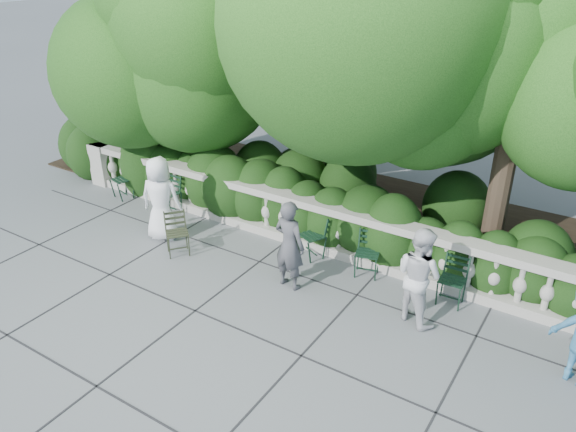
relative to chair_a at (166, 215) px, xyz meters
The scene contains 13 objects.
ground 3.58m from the chair_a, 21.39° to the right, with size 90.00×90.00×0.00m, color #595C61.
balustrade 3.41m from the chair_a, ahead, with size 12.00×0.44×1.00m.
shrub_hedge 3.74m from the chair_a, 26.93° to the left, with size 15.00×2.60×1.70m, color black, non-canonical shape.
tree_canopy 5.95m from the chair_a, 25.15° to the left, with size 15.04×6.52×6.78m.
chair_a is the anchor object (origin of this frame).
chair_b 1.46m from the chair_a, behind, with size 0.44×0.48×0.84m, color black, non-canonical shape.
chair_d 6.22m from the chair_a, ahead, with size 0.44×0.48×0.84m, color black, non-canonical shape.
chair_e 3.49m from the chair_a, ahead, with size 0.44×0.48×0.84m, color black, non-canonical shape.
chair_f 4.73m from the chair_a, ahead, with size 0.44×0.48×0.84m, color black, non-canonical shape.
chair_weathered 1.90m from the chair_a, 38.42° to the right, with size 0.44×0.48×0.84m, color black, non-canonical shape.
person_businessman 1.34m from the chair_a, 47.12° to the right, with size 0.83×0.54×1.70m, color white.
person_woman_grey 3.90m from the chair_a, 13.06° to the right, with size 0.58×0.38×1.60m, color #45454B.
person_casual_man 5.95m from the chair_a, ahead, with size 0.78×0.61×1.60m, color silver.
Camera 1 is at (4.73, -6.41, 5.43)m, focal length 35.00 mm.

